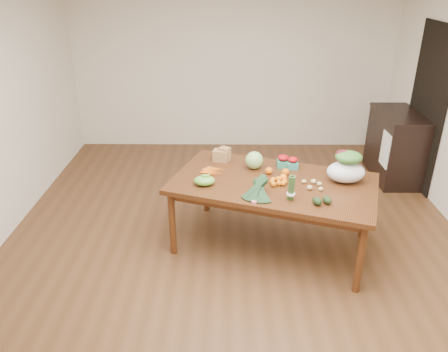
{
  "coord_description": "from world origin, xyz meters",
  "views": [
    {
      "loc": [
        -0.1,
        -3.87,
        2.66
      ],
      "look_at": [
        -0.12,
        0.0,
        0.83
      ],
      "focal_mm": 35.0,
      "sensor_mm": 36.0,
      "label": 1
    }
  ],
  "objects_px": {
    "dining_table": "(272,214)",
    "kale_bunch": "(257,190)",
    "asparagus_bundle": "(291,188)",
    "cabinet": "(395,146)",
    "salad_bag": "(346,168)",
    "cabbage": "(254,160)",
    "paper_bag": "(221,154)",
    "mandarin_cluster": "(278,180)"
  },
  "relations": [
    {
      "from": "dining_table",
      "to": "kale_bunch",
      "type": "xyz_separation_m",
      "value": [
        -0.19,
        -0.35,
        0.45
      ]
    },
    {
      "from": "asparagus_bundle",
      "to": "dining_table",
      "type": "bearing_deg",
      "value": 125.29
    },
    {
      "from": "dining_table",
      "to": "asparagus_bundle",
      "type": "height_order",
      "value": "asparagus_bundle"
    },
    {
      "from": "cabinet",
      "to": "asparagus_bundle",
      "type": "relative_size",
      "value": 4.08
    },
    {
      "from": "dining_table",
      "to": "salad_bag",
      "type": "relative_size",
      "value": 5.29
    },
    {
      "from": "salad_bag",
      "to": "cabinet",
      "type": "bearing_deg",
      "value": 56.13
    },
    {
      "from": "cabbage",
      "to": "salad_bag",
      "type": "height_order",
      "value": "salad_bag"
    },
    {
      "from": "salad_bag",
      "to": "paper_bag",
      "type": "bearing_deg",
      "value": 157.77
    },
    {
      "from": "paper_bag",
      "to": "kale_bunch",
      "type": "relative_size",
      "value": 0.55
    },
    {
      "from": "mandarin_cluster",
      "to": "asparagus_bundle",
      "type": "height_order",
      "value": "asparagus_bundle"
    },
    {
      "from": "cabbage",
      "to": "kale_bunch",
      "type": "relative_size",
      "value": 0.47
    },
    {
      "from": "kale_bunch",
      "to": "cabbage",
      "type": "bearing_deg",
      "value": 107.89
    },
    {
      "from": "cabinet",
      "to": "kale_bunch",
      "type": "height_order",
      "value": "cabinet"
    },
    {
      "from": "salad_bag",
      "to": "kale_bunch",
      "type": "bearing_deg",
      "value": -158.24
    },
    {
      "from": "mandarin_cluster",
      "to": "dining_table",
      "type": "bearing_deg",
      "value": 122.95
    },
    {
      "from": "cabbage",
      "to": "paper_bag",
      "type": "bearing_deg",
      "value": 150.95
    },
    {
      "from": "mandarin_cluster",
      "to": "salad_bag",
      "type": "relative_size",
      "value": 0.48
    },
    {
      "from": "dining_table",
      "to": "salad_bag",
      "type": "bearing_deg",
      "value": 19.13
    },
    {
      "from": "cabbage",
      "to": "salad_bag",
      "type": "distance_m",
      "value": 0.94
    },
    {
      "from": "dining_table",
      "to": "cabbage",
      "type": "height_order",
      "value": "cabbage"
    },
    {
      "from": "paper_bag",
      "to": "dining_table",
      "type": "bearing_deg",
      "value": -43.89
    },
    {
      "from": "paper_bag",
      "to": "cabbage",
      "type": "distance_m",
      "value": 0.4
    },
    {
      "from": "paper_bag",
      "to": "salad_bag",
      "type": "height_order",
      "value": "salad_bag"
    },
    {
      "from": "asparagus_bundle",
      "to": "salad_bag",
      "type": "distance_m",
      "value": 0.71
    },
    {
      "from": "cabinet",
      "to": "paper_bag",
      "type": "distance_m",
      "value": 2.69
    },
    {
      "from": "cabinet",
      "to": "kale_bunch",
      "type": "xyz_separation_m",
      "value": [
        -2.04,
        -2.06,
        0.36
      ]
    },
    {
      "from": "cabinet",
      "to": "paper_bag",
      "type": "bearing_deg",
      "value": -153.42
    },
    {
      "from": "mandarin_cluster",
      "to": "salad_bag",
      "type": "height_order",
      "value": "salad_bag"
    },
    {
      "from": "cabbage",
      "to": "asparagus_bundle",
      "type": "xyz_separation_m",
      "value": [
        0.29,
        -0.71,
        0.03
      ]
    },
    {
      "from": "cabbage",
      "to": "mandarin_cluster",
      "type": "bearing_deg",
      "value": -59.92
    },
    {
      "from": "asparagus_bundle",
      "to": "salad_bag",
      "type": "bearing_deg",
      "value": 52.46
    },
    {
      "from": "kale_bunch",
      "to": "asparagus_bundle",
      "type": "xyz_separation_m",
      "value": [
        0.3,
        -0.04,
        0.05
      ]
    },
    {
      "from": "cabbage",
      "to": "kale_bunch",
      "type": "bearing_deg",
      "value": -90.86
    },
    {
      "from": "cabbage",
      "to": "asparagus_bundle",
      "type": "relative_size",
      "value": 0.75
    },
    {
      "from": "mandarin_cluster",
      "to": "kale_bunch",
      "type": "bearing_deg",
      "value": -127.7
    },
    {
      "from": "cabbage",
      "to": "kale_bunch",
      "type": "xyz_separation_m",
      "value": [
        -0.01,
        -0.67,
        -0.01
      ]
    },
    {
      "from": "kale_bunch",
      "to": "salad_bag",
      "type": "relative_size",
      "value": 1.07
    },
    {
      "from": "cabinet",
      "to": "paper_bag",
      "type": "xyz_separation_m",
      "value": [
        -2.38,
        -1.19,
        0.36
      ]
    },
    {
      "from": "paper_bag",
      "to": "mandarin_cluster",
      "type": "xyz_separation_m",
      "value": [
        0.57,
        -0.57,
        -0.04
      ]
    },
    {
      "from": "dining_table",
      "to": "salad_bag",
      "type": "height_order",
      "value": "salad_bag"
    },
    {
      "from": "cabinet",
      "to": "cabbage",
      "type": "bearing_deg",
      "value": -145.61
    },
    {
      "from": "mandarin_cluster",
      "to": "cabinet",
      "type": "bearing_deg",
      "value": 44.24
    }
  ]
}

